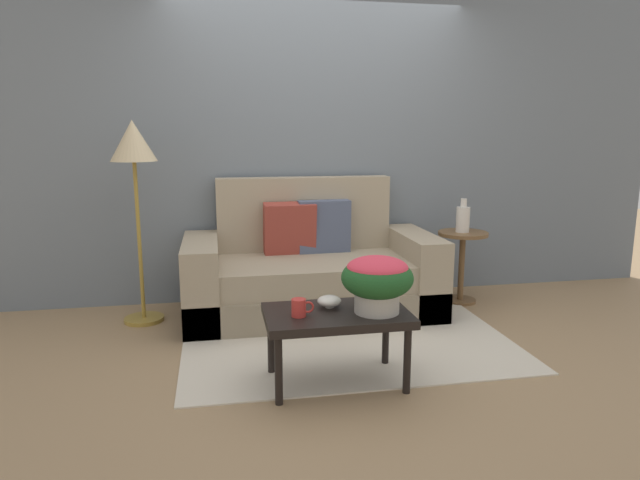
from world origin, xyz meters
TOP-DOWN VIEW (x-y plane):
  - ground_plane at (0.00, 0.00)m, footprint 14.00×14.00m
  - wall_back at (0.00, 1.12)m, footprint 6.40×0.12m
  - area_rug at (0.00, 0.05)m, footprint 2.25×1.84m
  - couch at (-0.14, 0.62)m, footprint 1.98×0.94m
  - coffee_table at (-0.21, -0.71)m, footprint 0.82×0.50m
  - side_table at (1.17, 0.63)m, footprint 0.42×0.42m
  - floor_lamp at (-1.44, 0.62)m, footprint 0.34×0.34m
  - potted_plant at (0.01, -0.76)m, footprint 0.41×0.41m
  - coffee_mug at (-0.43, -0.75)m, footprint 0.13×0.08m
  - snack_bowl at (-0.24, -0.63)m, footprint 0.14×0.14m
  - table_vase at (1.16, 0.62)m, footprint 0.11×0.11m

SIDE VIEW (x-z plane):
  - ground_plane at x=0.00m, z-range 0.00..0.00m
  - area_rug at x=0.00m, z-range 0.00..0.01m
  - couch at x=-0.14m, z-range -0.21..0.85m
  - coffee_table at x=-0.21m, z-range 0.17..0.60m
  - side_table at x=1.17m, z-range 0.12..0.73m
  - snack_bowl at x=-0.24m, z-range 0.44..0.51m
  - coffee_mug at x=-0.43m, z-range 0.44..0.54m
  - potted_plant at x=0.01m, z-range 0.47..0.79m
  - table_vase at x=1.16m, z-range 0.59..0.87m
  - floor_lamp at x=-1.44m, z-range 0.49..2.02m
  - wall_back at x=0.00m, z-range 0.00..2.99m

